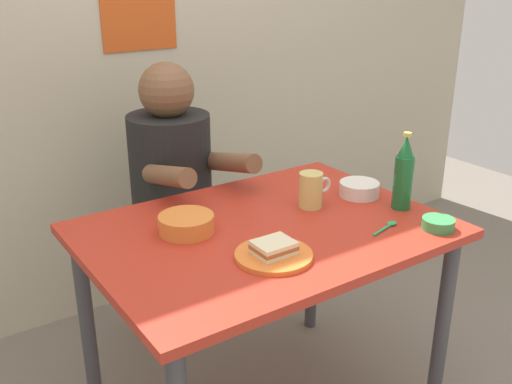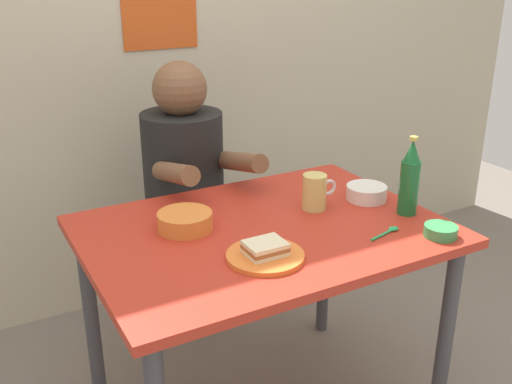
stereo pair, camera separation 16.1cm
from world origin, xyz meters
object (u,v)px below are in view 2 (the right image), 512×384
(dining_table, at_px, (264,254))
(stool, at_px, (188,257))
(sandwich, at_px, (265,248))
(person_seated, at_px, (184,164))
(beer_mug, at_px, (315,192))
(plate_orange, at_px, (265,256))
(beer_bottle, at_px, (410,179))
(dip_bowl_green, at_px, (441,231))

(dining_table, xyz_separation_m, stool, (-0.01, 0.63, -0.30))
(stool, bearing_deg, sandwich, -96.16)
(person_seated, height_order, beer_mug, person_seated)
(stool, xyz_separation_m, sandwich, (-0.09, -0.81, 0.42))
(beer_mug, bearing_deg, stool, 111.77)
(person_seated, bearing_deg, beer_mug, -67.84)
(person_seated, xyz_separation_m, sandwich, (-0.09, -0.80, 0.01))
(plate_orange, height_order, beer_mug, beer_mug)
(sandwich, bearing_deg, beer_mug, 35.53)
(beer_bottle, bearing_deg, plate_orange, -174.91)
(stool, relative_size, beer_mug, 3.57)
(dining_table, distance_m, dip_bowl_green, 0.55)
(dining_table, relative_size, person_seated, 1.53)
(plate_orange, xyz_separation_m, dip_bowl_green, (0.53, -0.13, 0.01))
(dining_table, relative_size, beer_bottle, 4.20)
(plate_orange, xyz_separation_m, sandwich, (0.00, 0.00, 0.02))
(beer_bottle, height_order, dip_bowl_green, beer_bottle)
(plate_orange, relative_size, beer_bottle, 0.84)
(stool, height_order, beer_bottle, beer_bottle)
(person_seated, bearing_deg, dip_bowl_green, -64.59)
(dining_table, height_order, plate_orange, plate_orange)
(dining_table, xyz_separation_m, person_seated, (-0.01, 0.62, 0.12))
(beer_bottle, bearing_deg, person_seated, 122.34)
(stool, distance_m, beer_bottle, 1.03)
(plate_orange, bearing_deg, beer_mug, 35.53)
(stool, distance_m, plate_orange, 0.91)
(dip_bowl_green, bearing_deg, stool, 115.15)
(stool, distance_m, sandwich, 0.92)
(beer_mug, bearing_deg, sandwich, -144.47)
(person_seated, bearing_deg, stool, 90.00)
(person_seated, relative_size, beer_mug, 5.71)
(beer_bottle, bearing_deg, sandwich, -174.91)
(sandwich, distance_m, dip_bowl_green, 0.55)
(person_seated, distance_m, sandwich, 0.81)
(beer_mug, bearing_deg, beer_bottle, -36.41)
(person_seated, distance_m, beer_mug, 0.62)
(dining_table, xyz_separation_m, beer_bottle, (0.46, -0.13, 0.21))
(person_seated, bearing_deg, beer_bottle, -57.66)
(dining_table, distance_m, plate_orange, 0.23)
(person_seated, bearing_deg, dining_table, -88.95)
(beer_mug, xyz_separation_m, beer_bottle, (0.24, -0.18, 0.06))
(beer_bottle, bearing_deg, dining_table, 164.03)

